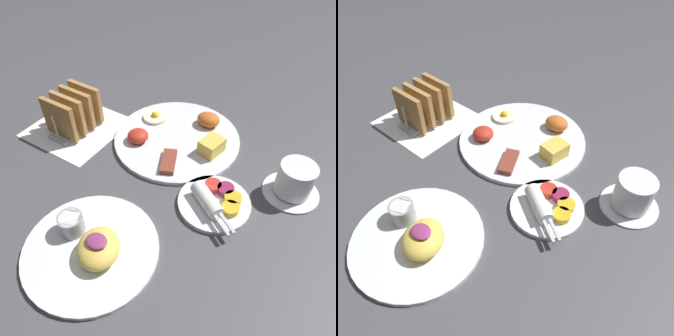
% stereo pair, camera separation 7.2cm
% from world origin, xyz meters
% --- Properties ---
extents(ground_plane, '(3.00, 3.00, 0.00)m').
position_xyz_m(ground_plane, '(0.00, 0.00, 0.00)').
color(ground_plane, '#47474C').
extents(napkin_flat, '(0.22, 0.22, 0.00)m').
position_xyz_m(napkin_flat, '(-0.23, 0.07, 0.00)').
color(napkin_flat, white).
rests_on(napkin_flat, ground_plane).
extents(plate_breakfast, '(0.32, 0.32, 0.05)m').
position_xyz_m(plate_breakfast, '(0.03, 0.16, 0.01)').
color(plate_breakfast, white).
rests_on(plate_breakfast, ground_plane).
extents(plate_condiments, '(0.15, 0.15, 0.04)m').
position_xyz_m(plate_condiments, '(0.20, 0.02, 0.01)').
color(plate_condiments, white).
rests_on(plate_condiments, ground_plane).
extents(plate_foreground, '(0.25, 0.25, 0.06)m').
position_xyz_m(plate_foreground, '(0.06, -0.19, 0.01)').
color(plate_foreground, white).
rests_on(plate_foreground, ground_plane).
extents(toast_rack, '(0.10, 0.15, 0.10)m').
position_xyz_m(toast_rack, '(-0.23, 0.07, 0.05)').
color(toast_rack, '#B7B7BC').
rests_on(toast_rack, ground_plane).
extents(coffee_cup, '(0.12, 0.12, 0.08)m').
position_xyz_m(coffee_cup, '(0.32, 0.14, 0.04)').
color(coffee_cup, white).
rests_on(coffee_cup, ground_plane).
extents(teaspoon, '(0.09, 0.10, 0.01)m').
position_xyz_m(teaspoon, '(0.10, -0.20, 0.00)').
color(teaspoon, silver).
rests_on(teaspoon, ground_plane).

